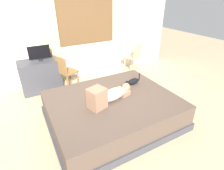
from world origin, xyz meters
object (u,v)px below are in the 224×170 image
desk (41,75)px  person_lying (109,95)px  chair_by_desk (65,71)px  bed (112,110)px  tv_monitor (39,53)px  cup (51,54)px  chair_spare (134,56)px  cat (133,82)px

desk → person_lying: bearing=-66.3°
chair_by_desk → person_lying: bearing=-78.9°
bed → tv_monitor: size_ratio=4.66×
person_lying → tv_monitor: size_ratio=1.94×
bed → cup: cup is taller
desk → cup: bearing=32.2°
bed → cup: bearing=105.2°
cup → chair_by_desk: bearing=-71.1°
bed → chair_spare: (1.68, 1.72, 0.27)m
tv_monitor → chair_by_desk: bearing=-34.5°
cat → chair_by_desk: bearing=127.1°
chair_spare → cat: bearing=-126.3°
bed → tv_monitor: bearing=114.1°
person_lying → chair_by_desk: chair_by_desk is taller
tv_monitor → desk: bearing=180.0°
person_lying → desk: size_ratio=1.04×
bed → cat: (0.61, 0.27, 0.32)m
person_lying → desk: bearing=113.7°
desk → tv_monitor: 0.56m
bed → person_lying: size_ratio=2.40×
person_lying → cup: (-0.50, 2.16, 0.18)m
chair_by_desk → chair_spare: same height
person_lying → tv_monitor: bearing=111.9°
cat → person_lying: bearing=-156.6°
bed → cat: cat is taller
cat → desk: size_ratio=0.40×
cup → person_lying: bearing=-76.9°
person_lying → tv_monitor: (-0.78, 1.94, 0.32)m
desk → cup: 0.59m
cat → tv_monitor: 2.23m
bed → desk: size_ratio=2.49×
chair_by_desk → cat: bearing=-52.9°
bed → person_lying: person_lying is taller
tv_monitor → chair_spare: (2.53, -0.19, -0.41)m
cup → chair_spare: bearing=-10.3°
person_lying → tv_monitor: tv_monitor is taller
tv_monitor → chair_spare: 2.57m
person_lying → cat: size_ratio=2.60×
person_lying → desk: (-0.85, 1.94, -0.23)m
bed → chair_spare: 2.42m
cat → tv_monitor: (-1.47, 1.65, 0.36)m
desk → bed: bearing=-64.1°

